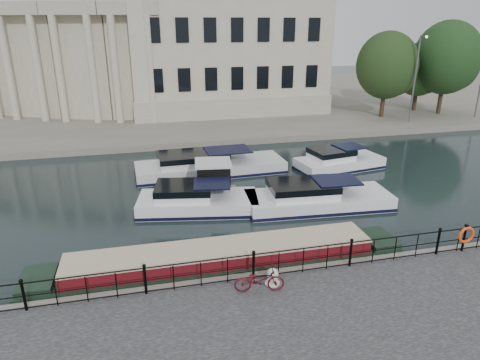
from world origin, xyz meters
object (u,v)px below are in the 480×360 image
Objects in this scene: bicycle at (259,280)px; life_ring_post at (466,235)px; narrowboat at (222,264)px; mooring_bollard at (273,277)px; harbour_hut at (213,180)px.

bicycle is 1.47× the size of life_ring_post.
bicycle is at bearing -69.35° from narrowboat.
mooring_bollard is at bearing -177.51° from life_ring_post.
harbour_hut is at bearing 8.01° from bicycle.
harbour_hut reaches higher than bicycle.
bicycle is 2.65m from narrowboat.
narrowboat is (-10.14, 1.68, -0.96)m from life_ring_post.
narrowboat is at bearing -90.32° from harbour_hut.
mooring_bollard is 0.52× the size of life_ring_post.
life_ring_post is 13.47m from harbour_hut.
harbour_hut is (-8.99, 10.03, -0.37)m from life_ring_post.
narrowboat is at bearing 170.59° from life_ring_post.
bicycle is at bearing -83.87° from harbour_hut.
mooring_bollard is 2.60m from narrowboat.
bicycle is 2.85× the size of mooring_bollard.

